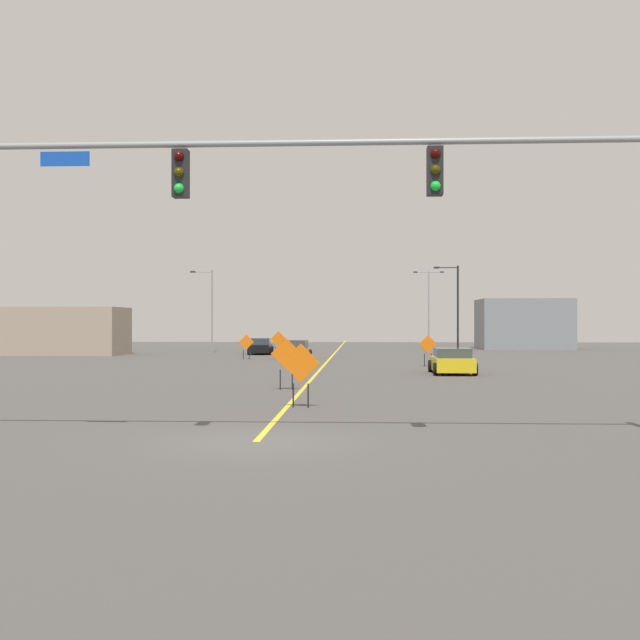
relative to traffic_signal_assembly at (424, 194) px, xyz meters
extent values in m
plane|color=#4C4947|center=(-3.65, 0.01, -5.39)|extent=(184.33, 184.33, 0.00)
cube|color=yellow|center=(-3.65, 51.22, -5.39)|extent=(0.16, 102.41, 0.01)
cylinder|color=gray|center=(-2.55, 0.01, 1.13)|extent=(16.63, 0.14, 0.14)
cube|color=black|center=(0.23, 0.01, 0.48)|extent=(0.34, 0.32, 1.05)
sphere|color=#3A0503|center=(0.23, -0.16, 0.83)|extent=(0.22, 0.22, 0.22)
sphere|color=#3C3106|center=(0.23, -0.16, 0.48)|extent=(0.22, 0.22, 0.22)
sphere|color=green|center=(0.23, -0.16, 0.13)|extent=(0.22, 0.22, 0.22)
cube|color=black|center=(-5.32, 0.01, 0.48)|extent=(0.34, 0.32, 1.05)
sphere|color=#3A0503|center=(-5.32, -0.16, 0.83)|extent=(0.22, 0.22, 0.22)
sphere|color=#3C3106|center=(-5.32, -0.16, 0.48)|extent=(0.22, 0.22, 0.22)
sphere|color=green|center=(-5.32, -0.16, 0.13)|extent=(0.22, 0.22, 0.22)
cube|color=#1447B7|center=(-7.91, 0.01, 0.84)|extent=(1.10, 0.03, 0.32)
cylinder|color=black|center=(6.41, 46.99, -1.77)|extent=(0.16, 0.16, 7.23)
cylinder|color=black|center=(5.56, 46.99, 1.69)|extent=(1.71, 0.08, 0.08)
cube|color=#262628|center=(4.70, 46.99, 1.69)|extent=(0.44, 0.24, 0.14)
cylinder|color=gray|center=(-14.62, 52.71, -1.72)|extent=(0.16, 0.16, 7.34)
cylinder|color=gray|center=(-15.48, 52.71, 1.80)|extent=(1.72, 0.08, 0.08)
cube|color=#262628|center=(-16.34, 52.71, 1.80)|extent=(0.44, 0.24, 0.14)
cylinder|color=gray|center=(6.06, 70.28, -1.20)|extent=(0.16, 0.16, 8.37)
cylinder|color=gray|center=(5.33, 70.28, 2.83)|extent=(1.45, 0.08, 0.08)
cube|color=#262628|center=(4.61, 70.28, 2.83)|extent=(0.44, 0.24, 0.14)
cylinder|color=gray|center=(6.78, 70.28, 2.83)|extent=(1.45, 0.08, 0.08)
cube|color=#262628|center=(7.51, 70.28, 2.83)|extent=(0.44, 0.24, 0.14)
cube|color=orange|center=(-3.22, 7.11, -4.02)|extent=(1.20, 0.24, 1.21)
cylinder|color=black|center=(-3.45, 7.15, -5.02)|extent=(0.05, 0.05, 0.74)
cylinder|color=black|center=(-2.99, 7.08, -5.02)|extent=(0.05, 0.05, 0.74)
cube|color=orange|center=(-9.64, 39.66, -4.15)|extent=(1.10, 0.05, 1.10)
cylinder|color=black|center=(-9.86, 39.67, -5.06)|extent=(0.05, 0.05, 0.67)
cylinder|color=black|center=(-9.43, 39.66, -5.06)|extent=(0.05, 0.05, 0.67)
cube|color=orange|center=(-4.27, 13.53, -3.98)|extent=(1.19, 0.27, 1.20)
cylinder|color=black|center=(-4.50, 13.49, -4.99)|extent=(0.05, 0.05, 0.79)
cylinder|color=black|center=(-4.04, 13.58, -4.99)|extent=(0.05, 0.05, 0.79)
cube|color=orange|center=(-7.93, 45.54, -4.05)|extent=(1.26, 0.22, 1.27)
cylinder|color=black|center=(-8.17, 45.51, -5.04)|extent=(0.05, 0.05, 0.69)
cylinder|color=black|center=(-7.68, 45.58, -5.04)|extent=(0.05, 0.05, 0.69)
cube|color=orange|center=(2.62, 30.37, -4.04)|extent=(1.06, 0.29, 1.08)
cylinder|color=black|center=(2.42, 30.32, -4.99)|extent=(0.05, 0.05, 0.79)
cylinder|color=black|center=(2.83, 30.42, -4.99)|extent=(0.05, 0.05, 0.79)
cube|color=black|center=(-9.77, 48.86, -4.91)|extent=(1.93, 4.33, 0.65)
cube|color=#333D47|center=(-9.78, 49.07, -4.31)|extent=(1.66, 2.29, 0.54)
cylinder|color=black|center=(-10.55, 47.34, -5.07)|extent=(0.25, 0.65, 0.64)
cylinder|color=black|center=(-8.84, 47.42, -5.07)|extent=(0.25, 0.65, 0.64)
cylinder|color=black|center=(-10.70, 50.30, -5.07)|extent=(0.25, 0.65, 0.64)
cylinder|color=black|center=(-8.98, 50.39, -5.07)|extent=(0.25, 0.65, 0.64)
cube|color=orange|center=(-6.15, 40.23, -4.93)|extent=(2.06, 4.08, 0.59)
cube|color=#333D47|center=(-6.14, 40.43, -4.33)|extent=(1.75, 1.97, 0.62)
cylinder|color=black|center=(-7.15, 38.90, -5.07)|extent=(0.26, 0.65, 0.64)
cylinder|color=black|center=(-5.32, 38.79, -5.07)|extent=(0.26, 0.65, 0.64)
cylinder|color=black|center=(-6.98, 41.68, -5.07)|extent=(0.26, 0.65, 0.64)
cylinder|color=black|center=(-5.16, 41.57, -5.07)|extent=(0.26, 0.65, 0.64)
cube|color=gold|center=(3.29, 23.74, -4.89)|extent=(1.94, 4.16, 0.68)
cube|color=#333D47|center=(3.29, 23.53, -4.31)|extent=(1.74, 2.14, 0.48)
cylinder|color=black|center=(4.25, 25.20, -5.07)|extent=(0.22, 0.64, 0.64)
cylinder|color=black|center=(2.33, 25.19, -5.07)|extent=(0.22, 0.64, 0.64)
cylinder|color=black|center=(4.26, 22.29, -5.07)|extent=(0.22, 0.64, 0.64)
cylinder|color=black|center=(2.33, 22.28, -5.07)|extent=(0.22, 0.64, 0.64)
cube|color=gray|center=(-26.06, 46.69, -3.44)|extent=(10.38, 5.43, 3.90)
cube|color=gray|center=(14.97, 63.52, -2.88)|extent=(8.85, 6.93, 5.01)
camera|label=1|loc=(-1.37, -17.16, -2.80)|focal=44.51mm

